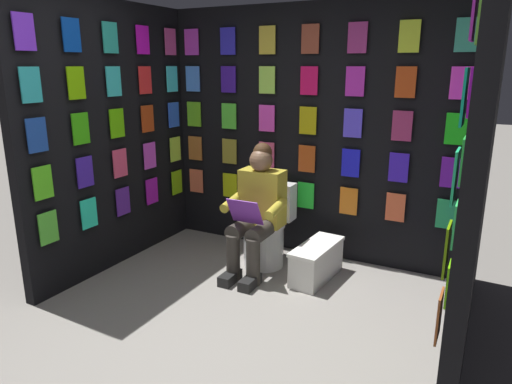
{
  "coord_description": "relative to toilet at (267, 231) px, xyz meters",
  "views": [
    {
      "loc": [
        -1.62,
        2.16,
        1.86
      ],
      "look_at": [
        0.09,
        -1.13,
        0.85
      ],
      "focal_mm": 32.72,
      "sensor_mm": 36.0,
      "label": 1
    }
  ],
  "objects": [
    {
      "name": "comic_longbox_near",
      "position": [
        -0.55,
        0.12,
        -0.16
      ],
      "size": [
        0.31,
        0.68,
        0.32
      ],
      "rotation": [
        0.0,
        0.0,
        -0.08
      ],
      "color": "white",
      "rests_on": "ground"
    },
    {
      "name": "ground_plane",
      "position": [
        -0.23,
        1.64,
        -0.33
      ],
      "size": [
        30.0,
        30.0,
        0.0
      ],
      "primitive_type": "plane",
      "color": "gray"
    },
    {
      "name": "display_wall_back",
      "position": [
        -0.23,
        -0.47,
        0.89
      ],
      "size": [
        3.1,
        0.14,
        2.43
      ],
      "color": "black",
      "rests_on": "ground"
    },
    {
      "name": "display_wall_left",
      "position": [
        -1.78,
        0.61,
        0.89
      ],
      "size": [
        0.14,
        2.06,
        2.43
      ],
      "color": "black",
      "rests_on": "ground"
    },
    {
      "name": "person_reading",
      "position": [
        -0.0,
        0.23,
        0.27
      ],
      "size": [
        0.53,
        0.68,
        1.19
      ],
      "rotation": [
        0.0,
        0.0,
        0.01
      ],
      "color": "gold",
      "rests_on": "ground"
    },
    {
      "name": "display_wall_right",
      "position": [
        1.32,
        0.61,
        0.89
      ],
      "size": [
        0.14,
        2.06,
        2.43
      ],
      "color": "black",
      "rests_on": "ground"
    },
    {
      "name": "toilet",
      "position": [
        0.0,
        0.0,
        0.0
      ],
      "size": [
        0.41,
        0.55,
        0.77
      ],
      "rotation": [
        0.0,
        0.0,
        0.01
      ],
      "color": "white",
      "rests_on": "ground"
    }
  ]
}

